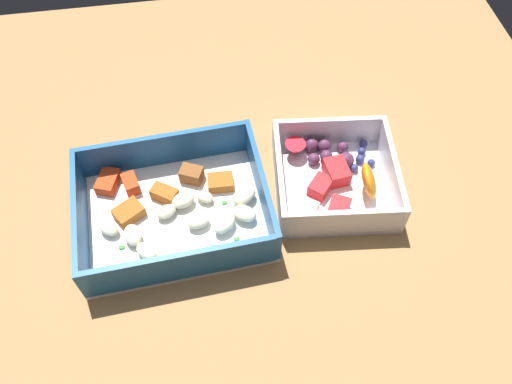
% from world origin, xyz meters
% --- Properties ---
extents(table_surface, '(0.80, 0.80, 0.02)m').
position_xyz_m(table_surface, '(0.00, 0.00, 0.01)').
color(table_surface, '#9E7547').
rests_on(table_surface, ground).
extents(pasta_container, '(0.21, 0.17, 0.05)m').
position_xyz_m(pasta_container, '(-0.11, -0.01, 0.04)').
color(pasta_container, white).
rests_on(pasta_container, table_surface).
extents(fruit_bowl, '(0.15, 0.15, 0.05)m').
position_xyz_m(fruit_bowl, '(0.08, 0.01, 0.04)').
color(fruit_bowl, white).
rests_on(fruit_bowl, table_surface).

